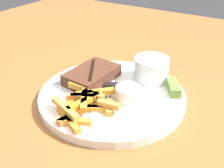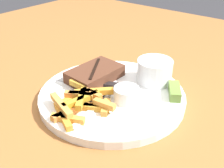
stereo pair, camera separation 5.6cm
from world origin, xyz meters
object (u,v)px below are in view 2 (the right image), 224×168
(coleslaw_cup, at_px, (155,70))
(fork_utensil, at_px, (91,111))
(pickle_spear, at_px, (174,91))
(steak_portion, at_px, (95,74))
(dinner_plate, at_px, (112,95))
(dipping_sauce_cup, at_px, (126,94))
(knife_utensil, at_px, (98,84))

(coleslaw_cup, xyz_separation_m, fork_utensil, (-0.18, 0.03, -0.03))
(pickle_spear, bearing_deg, coleslaw_cup, 68.91)
(steak_portion, bearing_deg, coleslaw_cup, -55.82)
(dinner_plate, xyz_separation_m, fork_utensil, (-0.08, -0.01, 0.01))
(pickle_spear, relative_size, fork_utensil, 0.47)
(dipping_sauce_cup, bearing_deg, steak_portion, 75.43)
(coleslaw_cup, distance_m, knife_utensil, 0.13)
(coleslaw_cup, relative_size, fork_utensil, 0.60)
(knife_utensil, bearing_deg, pickle_spear, 179.78)
(fork_utensil, bearing_deg, coleslaw_cup, -19.64)
(fork_utensil, bearing_deg, dipping_sauce_cup, -31.85)
(knife_utensil, bearing_deg, dinner_plate, 151.15)
(coleslaw_cup, bearing_deg, knife_utensil, 135.40)
(dinner_plate, height_order, fork_utensil, fork_utensil)
(coleslaw_cup, xyz_separation_m, dipping_sauce_cup, (-0.11, 0.00, -0.01))
(dinner_plate, height_order, dipping_sauce_cup, dipping_sauce_cup)
(dinner_plate, relative_size, coleslaw_cup, 3.94)
(dipping_sauce_cup, distance_m, knife_utensil, 0.09)
(fork_utensil, relative_size, knife_utensil, 0.85)
(pickle_spear, distance_m, knife_utensil, 0.17)
(steak_portion, distance_m, dipping_sauce_cup, 0.12)
(steak_portion, relative_size, fork_utensil, 0.97)
(steak_portion, height_order, knife_utensil, steak_portion)
(coleslaw_cup, distance_m, pickle_spear, 0.07)
(fork_utensil, xyz_separation_m, knife_utensil, (0.09, 0.06, 0.00))
(dinner_plate, height_order, steak_portion, steak_portion)
(dipping_sauce_cup, bearing_deg, fork_utensil, 157.24)
(dinner_plate, relative_size, steak_portion, 2.43)
(steak_portion, xyz_separation_m, dipping_sauce_cup, (-0.03, -0.11, 0.00))
(pickle_spear, distance_m, fork_utensil, 0.19)
(coleslaw_cup, distance_m, fork_utensil, 0.19)
(dipping_sauce_cup, bearing_deg, pickle_spear, -39.87)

